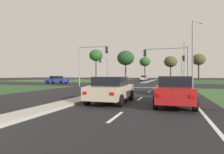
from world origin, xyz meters
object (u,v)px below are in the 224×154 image
Objects in this scene: traffic_signal_far_left at (105,65)px; car_white_near at (172,85)px; car_red_third at (174,91)px; street_lamp_third at (184,60)px; car_silver_second at (144,78)px; car_blue_fifth at (57,80)px; treeline_fourth at (171,62)px; traffic_signal_near_right at (170,59)px; traffic_signal_far_right at (183,64)px; treeline_fifth at (199,60)px; car_beige_fourth at (111,89)px; pedestrian_at_median at (145,77)px; treeline_near at (96,56)px; traffic_signal_near_left at (89,58)px; treeline_third at (145,62)px; street_lamp_second at (193,50)px; treeline_second at (126,58)px.

car_white_near is at bearing -56.53° from traffic_signal_far_left.
street_lamp_third reaches higher than car_red_third.
car_silver_second is (-7.98, 41.45, 0.02)m from car_white_near.
street_lamp_third is at bearing 28.07° from traffic_signal_far_left.
treeline_fourth reaches higher than car_blue_fifth.
traffic_signal_far_right is (2.16, 11.24, -0.08)m from traffic_signal_near_right.
treeline_fifth is (21.00, 24.06, 2.56)m from traffic_signal_far_left.
street_lamp_third reaches higher than treeline_fifth.
street_lamp_third is at bearing -75.76° from treeline_fourth.
car_beige_fourth is 32.61m from pedestrian_at_median.
car_white_near is 47.69m from treeline_near.
treeline_near is at bearing 92.18° from pedestrian_at_median.
treeline_fifth is at bearing 61.36° from traffic_signal_near_left.
car_silver_second is 0.95× the size of car_red_third.
traffic_signal_far_left is at bearing 76.29° from car_silver_second.
treeline_third is at bearing 100.64° from car_white_near.
pedestrian_at_median is at bearing 100.00° from car_red_third.
treeline_near is 1.40× the size of treeline_fourth.
treeline_fourth reaches higher than pedestrian_at_median.
street_lamp_third is 5.14× the size of pedestrian_at_median.
car_silver_second reaches higher than car_blue_fifth.
car_white_near is at bearing -104.35° from street_lamp_second.
treeline_near is at bearing 116.68° from car_red_third.
treeline_near is 1.41× the size of treeline_third.
treeline_near is 23.62m from treeline_fourth.
treeline_second is 1.35× the size of treeline_third.
car_white_near is 14.80m from traffic_signal_near_left.
street_lamp_third is 29.29m from treeline_near.
car_red_third is 0.62× the size of treeline_third.
traffic_signal_near_left is (-11.70, 15.06, 3.34)m from car_red_third.
street_lamp_third is (2.99, 19.98, 1.32)m from traffic_signal_near_right.
traffic_signal_far_right is 20.66m from treeline_fourth.
car_white_near is at bearing -79.36° from treeline_third.
treeline_fifth reaches higher than car_silver_second.
traffic_signal_near_left reaches higher than pedestrian_at_median.
car_red_third is (0.11, -6.50, 0.01)m from car_white_near.
car_beige_fourth is at bearing -102.57° from treeline_fifth.
car_white_near is 20.11m from traffic_signal_far_right.
car_white_near is at bearing 55.18° from car_blue_fifth.
treeline_third is (3.97, 32.04, 1.58)m from traffic_signal_near_left.
treeline_near reaches higher than traffic_signal_far_left.
car_white_near is at bearing -89.77° from treeline_fourth.
street_lamp_third is at bearing 85.58° from car_red_third.
pedestrian_at_median is at bearing -126.86° from treeline_fifth.
treeline_second is at bearing 139.46° from street_lamp_third.
traffic_signal_near_left is 0.84× the size of treeline_fourth.
treeline_fourth is (5.48, 14.13, 4.35)m from pedestrian_at_median.
street_lamp_third is (6.28, 34.94, 4.31)m from car_beige_fourth.
traffic_signal_near_right reaches higher than car_beige_fourth.
traffic_signal_far_right is (1.98, 19.80, 2.91)m from car_white_near.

